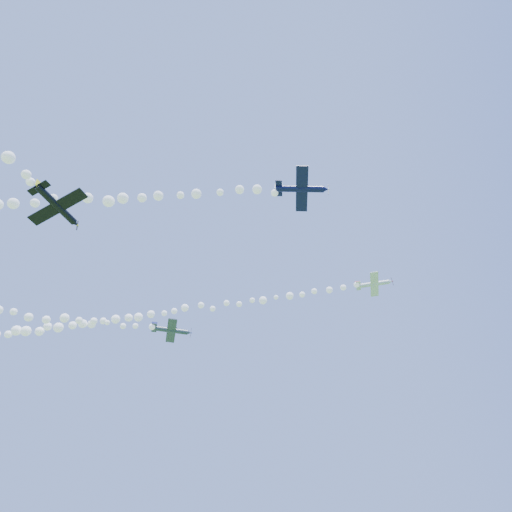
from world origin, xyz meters
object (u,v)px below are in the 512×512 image
(plane_white, at_px, (374,284))
(plane_navy, at_px, (302,189))
(plane_black, at_px, (58,206))
(plane_grey, at_px, (171,330))

(plane_white, height_order, plane_navy, plane_white)
(plane_black, bearing_deg, plane_navy, -55.38)
(plane_grey, relative_size, plane_black, 1.09)
(plane_navy, xyz_separation_m, plane_grey, (-30.73, 24.17, -3.95))
(plane_navy, distance_m, plane_grey, 39.29)
(plane_grey, bearing_deg, plane_white, -22.47)
(plane_white, bearing_deg, plane_black, -134.48)
(plane_navy, distance_m, plane_black, 32.38)
(plane_white, xyz_separation_m, plane_navy, (-8.63, -28.06, -1.98))
(plane_black, bearing_deg, plane_grey, 13.20)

